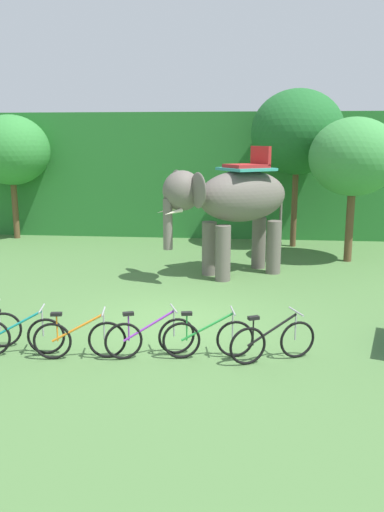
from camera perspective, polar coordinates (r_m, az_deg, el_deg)
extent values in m
plane|color=#4C753D|center=(11.84, -2.01, -7.17)|extent=(80.00, 80.00, 0.00)
cube|color=#28702D|center=(24.36, 2.12, 9.03)|extent=(36.00, 6.00, 5.02)
cylinder|color=brown|center=(22.76, -18.49, 4.72)|extent=(0.24, 0.24, 2.31)
ellipsoid|color=#338438|center=(22.58, -18.92, 10.74)|extent=(3.04, 3.04, 2.75)
cylinder|color=brown|center=(20.23, 10.95, 5.01)|extent=(0.22, 0.22, 2.85)
ellipsoid|color=#1E6028|center=(20.06, 11.29, 12.97)|extent=(3.35, 3.35, 3.06)
cylinder|color=brown|center=(18.18, 16.60, 3.01)|extent=(0.26, 0.26, 2.30)
ellipsoid|color=#3D8E42|center=(17.97, 17.05, 10.18)|extent=(2.86, 2.86, 2.50)
ellipsoid|color=#665E56|center=(15.65, 5.49, 6.45)|extent=(3.19, 2.79, 1.50)
cylinder|color=#665E56|center=(15.10, 3.35, 0.30)|extent=(0.44, 0.44, 1.60)
cylinder|color=#665E56|center=(15.74, 1.87, 0.82)|extent=(0.44, 0.44, 1.60)
cylinder|color=#665E56|center=(16.10, 8.80, 0.94)|extent=(0.44, 0.44, 1.60)
cylinder|color=#665E56|center=(16.71, 7.20, 1.41)|extent=(0.44, 0.44, 1.60)
ellipsoid|color=#665E56|center=(14.61, -1.06, 7.06)|extent=(1.47, 1.45, 1.10)
ellipsoid|color=#665E56|center=(14.13, 0.65, 7.08)|extent=(0.60, 0.78, 0.96)
ellipsoid|color=#665E56|center=(15.22, -1.64, 7.47)|extent=(0.60, 0.78, 0.96)
cylinder|color=#665E56|center=(14.52, -2.62, 3.44)|extent=(0.26, 0.26, 1.40)
cone|color=beige|center=(14.30, -2.07, 4.72)|extent=(0.53, 0.42, 0.21)
cone|color=beige|center=(14.69, -2.84, 4.92)|extent=(0.53, 0.42, 0.21)
cube|color=teal|center=(15.65, 5.86, 9.31)|extent=(1.82, 1.83, 0.08)
cube|color=#B22323|center=(15.64, 5.87, 9.64)|extent=(1.42, 1.36, 0.10)
cube|color=#B22323|center=(15.92, 7.40, 10.66)|extent=(0.59, 0.80, 0.56)
cylinder|color=#665E56|center=(16.54, 9.56, 5.09)|extent=(0.08, 0.08, 0.90)
torus|color=black|center=(11.02, -19.67, -7.50)|extent=(0.68, 0.29, 0.71)
torus|color=black|center=(10.43, -15.44, -8.33)|extent=(0.71, 0.18, 0.71)
cylinder|color=teal|center=(10.46, -18.37, -7.02)|extent=(0.96, 0.22, 0.54)
cylinder|color=#9E9EA3|center=(10.35, -15.80, -6.88)|extent=(0.03, 0.03, 0.55)
cylinder|color=#9E9EA3|center=(10.26, -15.89, -5.46)|extent=(0.13, 0.52, 0.03)
torus|color=black|center=(10.16, -14.81, -8.86)|extent=(0.71, 0.17, 0.71)
torus|color=black|center=(10.02, -9.12, -8.91)|extent=(0.71, 0.17, 0.71)
cylinder|color=orange|center=(10.00, -12.20, -7.56)|extent=(0.96, 0.20, 0.54)
cylinder|color=orange|center=(10.06, -14.33, -7.49)|extent=(0.03, 0.03, 0.52)
cube|color=black|center=(9.97, -14.41, -6.08)|extent=(0.21, 0.13, 0.06)
cylinder|color=#9E9EA3|center=(9.93, -9.47, -7.40)|extent=(0.03, 0.03, 0.55)
cylinder|color=#9E9EA3|center=(9.84, -9.53, -5.92)|extent=(0.12, 0.52, 0.03)
torus|color=black|center=(9.92, -7.38, -9.08)|extent=(0.68, 0.29, 0.71)
torus|color=black|center=(10.08, -1.67, -8.62)|extent=(0.68, 0.29, 0.71)
cylinder|color=purple|center=(9.89, -4.67, -7.52)|extent=(0.93, 0.38, 0.54)
cylinder|color=purple|center=(9.84, -6.84, -7.63)|extent=(0.03, 0.03, 0.52)
cube|color=black|center=(9.75, -6.88, -6.19)|extent=(0.22, 0.16, 0.06)
cylinder|color=#9E9EA3|center=(9.97, -1.97, -7.14)|extent=(0.03, 0.03, 0.55)
cylinder|color=#9E9EA3|center=(9.88, -1.98, -5.67)|extent=(0.21, 0.50, 0.03)
torus|color=black|center=(9.87, -1.15, -9.09)|extent=(0.71, 0.17, 0.71)
torus|color=black|center=(9.97, 4.67, -8.89)|extent=(0.71, 0.17, 0.71)
cylinder|color=green|center=(9.81, 1.64, -7.65)|extent=(0.96, 0.21, 0.54)
cylinder|color=green|center=(9.78, -0.57, -7.65)|extent=(0.03, 0.03, 0.52)
cube|color=black|center=(9.69, -0.57, -6.21)|extent=(0.21, 0.13, 0.06)
cylinder|color=#9E9EA3|center=(9.86, 4.41, -7.39)|extent=(0.03, 0.03, 0.55)
cylinder|color=#9E9EA3|center=(9.78, 4.43, -5.90)|extent=(0.12, 0.52, 0.03)
torus|color=black|center=(9.67, 6.02, -9.62)|extent=(0.67, 0.33, 0.71)
torus|color=black|center=(10.10, 11.28, -8.82)|extent=(0.67, 0.33, 0.71)
cylinder|color=black|center=(9.77, 8.63, -7.88)|extent=(0.91, 0.43, 0.54)
cylinder|color=black|center=(9.62, 6.61, -8.10)|extent=(0.03, 0.03, 0.52)
cube|color=black|center=(9.53, 6.65, -6.64)|extent=(0.22, 0.17, 0.06)
cylinder|color=#9E9EA3|center=(9.98, 11.09, -7.36)|extent=(0.03, 0.03, 0.55)
cylinder|color=#9E9EA3|center=(9.89, 11.16, -5.89)|extent=(0.24, 0.49, 0.03)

